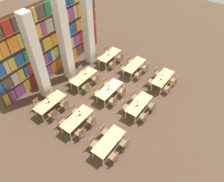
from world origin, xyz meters
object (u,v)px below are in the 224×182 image
object	(u,v)px
chair_20	(139,74)
pillar_right	(88,28)
chair_14	(92,121)
reading_table_4	(109,90)
chair_19	(106,83)
chair_13	(62,121)
chair_5	(125,106)
desk_lamp_1	(162,76)
chair_7	(134,96)
chair_3	(104,131)
chair_10	(175,80)
desk_lamp_5	(85,71)
reading_table_3	(77,119)
chair_1	(93,143)
chair_24	(53,115)
reading_table_1	(139,104)
chair_18	(123,91)
reading_table_8	(110,55)
chair_35	(107,51)
chair_30	(96,79)
chair_29	(71,79)
desk_lamp_3	(109,87)
chair_31	(82,71)
chair_2	(125,144)
chair_9	(150,80)
chair_17	(96,92)
chair_23	(130,61)
chair_12	(80,133)
chair_0	(114,157)
chair_28	(86,87)
chair_22	(146,67)
reading_table_0	(109,142)
chair_32	(113,64)
chair_16	(113,101)
reading_table_5	(134,65)
chair_15	(75,110)
chair_26	(65,104)
chair_4	(144,117)
chair_21	(123,67)
chair_11	(157,73)
desk_lamp_4	(48,99)
chair_6	(153,106)
reading_table_7	(84,77)
desk_lamp_0	(138,103)
desk_lamp_2	(79,112)
chair_8	(168,88)
pillar_left	(37,59)
desk_lamp_6	(109,52)
chair_33	(99,57)
reading_table_6	(50,103)

from	to	relation	value
chair_20	pillar_right	bearing A→B (deg)	94.63
chair_14	reading_table_4	xyz separation A→B (m)	(2.59, 0.64, 0.20)
chair_19	chair_13	bearing A→B (deg)	-0.93
chair_5	desk_lamp_1	size ratio (longest dim) A/B	1.87
chair_7	chair_3	bearing A→B (deg)	1.62
chair_10	desk_lamp_5	size ratio (longest dim) A/B	2.15
reading_table_3	reading_table_4	distance (m)	3.10
chair_1	chair_24	distance (m)	3.29
reading_table_1	chair_18	bearing A→B (deg)	71.98
reading_table_8	chair_35	size ratio (longest dim) A/B	2.32
chair_5	chair_30	bearing A→B (deg)	-107.32
chair_24	chair_29	xyz separation A→B (m)	(3.04, 1.35, 0.00)
chair_14	reading_table_1	bearing A→B (deg)	-31.85
reading_table_1	desk_lamp_3	xyz separation A→B (m)	(-0.15, 2.26, 0.35)
chair_31	chair_19	bearing A→B (deg)	91.42
chair_2	chair_31	distance (m)	6.86
chair_9	chair_10	xyz separation A→B (m)	(1.02, -1.41, 0.00)
chair_17	chair_23	bearing A→B (deg)	-179.69
chair_12	chair_0	bearing A→B (deg)	-91.40
chair_7	chair_20	size ratio (longest dim) A/B	1.00
chair_28	chair_22	bearing A→B (deg)	-27.27
reading_table_0	chair_17	world-z (taller)	chair_17
desk_lamp_3	chair_32	world-z (taller)	desk_lamp_3
chair_16	chair_23	bearing A→B (deg)	18.62
chair_2	reading_table_5	size ratio (longest dim) A/B	0.43
chair_15	chair_22	size ratio (longest dim) A/B	1.00
chair_1	chair_26	xyz separation A→B (m)	(1.10, 3.29, 0.00)
desk_lamp_1	reading_table_3	bearing A→B (deg)	157.64
reading_table_1	chair_4	world-z (taller)	chair_4
chair_4	chair_21	world-z (taller)	same
chair_11	chair_24	bearing A→B (deg)	-24.21
desk_lamp_4	chair_35	size ratio (longest dim) A/B	0.45
chair_35	pillar_right	bearing A→B (deg)	-26.07
chair_6	chair_11	world-z (taller)	same
chair_4	chair_10	bearing A→B (deg)	-1.27
pillar_right	reading_table_7	bearing A→B (deg)	-149.66
chair_3	desk_lamp_0	world-z (taller)	desk_lamp_0
chair_9	desk_lamp_1	world-z (taller)	desk_lamp_1
chair_7	chair_35	bearing A→B (deg)	-123.72
desk_lamp_2	desk_lamp_3	size ratio (longest dim) A/B	1.09
chair_8	chair_26	xyz separation A→B (m)	(-5.27, 4.69, 0.00)
reading_table_1	chair_22	size ratio (longest dim) A/B	2.32
chair_3	chair_29	size ratio (longest dim) A/B	1.00
chair_9	desk_lamp_4	bearing A→B (deg)	-34.23
pillar_left	reading_table_7	bearing A→B (deg)	-31.13
chair_20	chair_10	bearing A→B (deg)	-68.03
reading_table_5	chair_23	world-z (taller)	chair_23
chair_18	desk_lamp_6	bearing A→B (deg)	50.65
desk_lamp_5	chair_33	bearing A→B (deg)	17.41
chair_20	reading_table_6	xyz separation A→B (m)	(-5.86, 3.00, 0.20)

